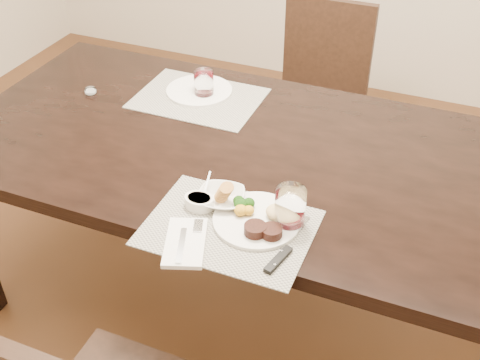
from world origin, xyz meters
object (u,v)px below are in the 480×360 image
at_px(steak_knife, 282,253).
at_px(cracker_bowl, 221,198).
at_px(wine_glass_near, 290,209).
at_px(dinner_plate, 260,219).
at_px(chair_far, 319,89).
at_px(far_plate, 199,91).

relative_size(steak_knife, cracker_bowl, 1.63).
bearing_deg(wine_glass_near, dinner_plate, -160.12).
bearing_deg(steak_knife, dinner_plate, 149.13).
distance_m(chair_far, steak_knife, 1.43).
relative_size(dinner_plate, far_plate, 0.99).
distance_m(chair_far, wine_glass_near, 1.32).
relative_size(dinner_plate, steak_knife, 0.96).
distance_m(dinner_plate, far_plate, 0.79).
bearing_deg(chair_far, far_plate, -114.64).
height_order(dinner_plate, cracker_bowl, cracker_bowl).
bearing_deg(wine_glass_near, chair_far, 101.79).
bearing_deg(chair_far, cracker_bowl, -87.78).
relative_size(dinner_plate, cracker_bowl, 1.57).
bearing_deg(dinner_plate, far_plate, 113.17).
bearing_deg(wine_glass_near, far_plate, 133.18).
bearing_deg(steak_knife, wine_glass_near, 113.22).
bearing_deg(far_plate, cracker_bowl, -59.17).
bearing_deg(dinner_plate, cracker_bowl, 148.09).
bearing_deg(chair_far, dinner_plate, -81.74).
distance_m(steak_knife, cracker_bowl, 0.27).
height_order(chair_far, far_plate, chair_far).
bearing_deg(cracker_bowl, steak_knife, -30.28).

